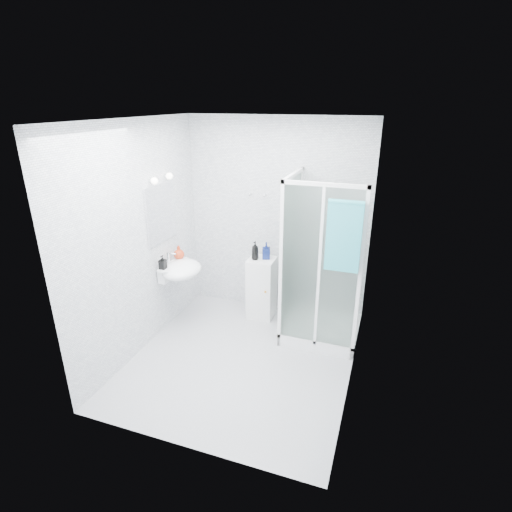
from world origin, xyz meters
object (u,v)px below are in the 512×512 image
at_px(shower_enclosure, 315,304).
at_px(shampoo_bottle_b, 266,251).
at_px(soap_dispenser_black, 163,262).
at_px(shampoo_bottle_a, 255,251).
at_px(soap_dispenser_orange, 179,252).
at_px(wall_basin, 180,270).
at_px(hand_towel, 344,235).
at_px(storage_cabinet, 262,288).

relative_size(shower_enclosure, shampoo_bottle_b, 9.09).
bearing_deg(soap_dispenser_black, shampoo_bottle_a, 38.20).
relative_size(shower_enclosure, soap_dispenser_black, 11.78).
relative_size(shampoo_bottle_a, shampoo_bottle_b, 1.11).
bearing_deg(shampoo_bottle_a, soap_dispenser_orange, -157.36).
bearing_deg(soap_dispenser_black, shower_enclosure, 15.51).
bearing_deg(soap_dispenser_black, wall_basin, 55.09).
xyz_separation_m(shower_enclosure, soap_dispenser_orange, (-1.76, -0.14, 0.50)).
relative_size(hand_towel, shampoo_bottle_a, 3.09).
relative_size(shampoo_bottle_a, soap_dispenser_orange, 1.39).
bearing_deg(shower_enclosure, shampoo_bottle_b, 157.11).
relative_size(wall_basin, storage_cabinet, 0.67).
bearing_deg(storage_cabinet, soap_dispenser_black, -143.18).
relative_size(storage_cabinet, shampoo_bottle_b, 3.77).
xyz_separation_m(shampoo_bottle_a, shampoo_bottle_b, (0.13, 0.08, -0.01)).
height_order(storage_cabinet, shampoo_bottle_b, shampoo_bottle_b).
relative_size(shower_enclosure, storage_cabinet, 2.41).
distance_m(soap_dispenser_orange, soap_dispenser_black, 0.35).
relative_size(storage_cabinet, soap_dispenser_black, 4.89).
height_order(shower_enclosure, soap_dispenser_orange, shower_enclosure).
bearing_deg(soap_dispenser_orange, wall_basin, -59.50).
xyz_separation_m(shampoo_bottle_a, soap_dispenser_black, (-0.92, -0.73, -0.00)).
relative_size(wall_basin, soap_dispenser_black, 3.30).
xyz_separation_m(shower_enclosure, shampoo_bottle_b, (-0.73, 0.31, 0.49)).
xyz_separation_m(wall_basin, soap_dispenser_black, (-0.12, -0.18, 0.15)).
bearing_deg(soap_dispenser_black, storage_cabinet, 37.34).
relative_size(storage_cabinet, shampoo_bottle_a, 3.40).
bearing_deg(shampoo_bottle_a, hand_towel, -28.36).
height_order(shower_enclosure, shampoo_bottle_a, shower_enclosure).
bearing_deg(soap_dispenser_orange, shower_enclosure, 4.68).
xyz_separation_m(shower_enclosure, wall_basin, (-1.66, -0.32, 0.35)).
xyz_separation_m(wall_basin, storage_cabinet, (0.88, 0.59, -0.38)).
xyz_separation_m(wall_basin, hand_towel, (1.97, -0.09, 0.70)).
bearing_deg(shampoo_bottle_b, hand_towel, -34.18).
xyz_separation_m(hand_towel, shampoo_bottle_b, (-1.05, 0.71, -0.55)).
bearing_deg(shampoo_bottle_a, soap_dispenser_black, -141.80).
bearing_deg(shampoo_bottle_b, soap_dispenser_orange, -156.17).
bearing_deg(soap_dispenser_orange, hand_towel, -7.09).
distance_m(wall_basin, hand_towel, 2.09).
xyz_separation_m(shower_enclosure, soap_dispenser_black, (-1.78, -0.49, 0.50)).
xyz_separation_m(shower_enclosure, shampoo_bottle_a, (-0.86, 0.23, 0.50)).
xyz_separation_m(hand_towel, shampoo_bottle_a, (-1.17, 0.63, -0.54)).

